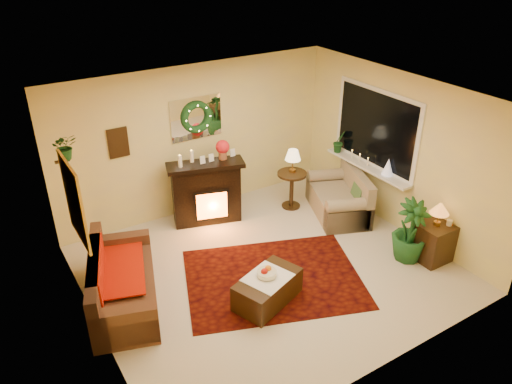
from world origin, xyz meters
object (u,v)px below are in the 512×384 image
sofa (123,276)px  fireplace (206,192)px  loveseat (339,192)px  end_table_square (432,244)px  side_table_round (291,191)px  coffee_table (268,289)px

sofa → fireplace: fireplace is taller
fireplace → loveseat: size_ratio=0.82×
end_table_square → side_table_round: bearing=109.5°
loveseat → side_table_round: loveseat is taller
loveseat → end_table_square: bearing=-58.1°
fireplace → end_table_square: 3.70m
fireplace → coffee_table: fireplace is taller
end_table_square → coffee_table: (-2.67, 0.50, -0.06)m
end_table_square → coffee_table: 2.71m
end_table_square → coffee_table: bearing=169.4°
fireplace → end_table_square: size_ratio=1.87×
fireplace → side_table_round: (1.51, -0.37, -0.23)m
sofa → loveseat: (3.99, 0.31, -0.01)m
side_table_round → end_table_square: 2.60m
fireplace → side_table_round: size_ratio=1.65×
side_table_round → coffee_table: side_table_round is taller
sofa → side_table_round: bearing=33.6°
sofa → coffee_table: size_ratio=1.93×
sofa → coffee_table: 1.93m
fireplace → coffee_table: bearing=-79.7°
side_table_round → end_table_square: (0.87, -2.45, -0.05)m
end_table_square → coffee_table: end_table_square is taller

